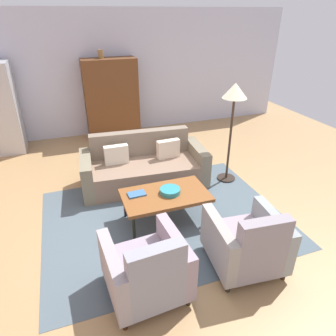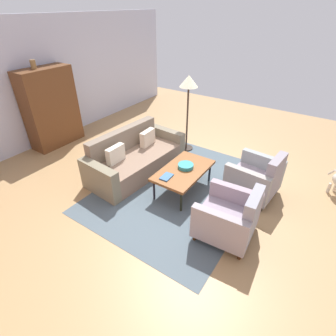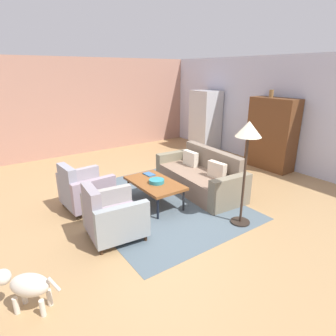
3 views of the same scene
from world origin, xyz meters
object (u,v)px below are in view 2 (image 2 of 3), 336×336
Objects in this scene: armchair_right at (257,179)px; fruit_bowl at (186,166)px; couch at (134,158)px; vase_tall at (33,64)px; floor_lamp at (189,88)px; coffee_table at (184,171)px; book_stack at (167,177)px; armchair_left at (231,218)px; cabinet at (51,108)px.

armchair_right is 3.10× the size of fruit_bowl.
couch is 11.86× the size of vase_tall.
armchair_right reaches higher than fruit_bowl.
coffee_table is at bearing -151.47° from floor_lamp.
book_stack is at bearing 163.43° from coffee_table.
coffee_table is 3.89m from vase_tall.
book_stack is at bearing 132.65° from armchair_right.
couch is 7.61× the size of fruit_bowl.
vase_tall reaches higher than couch.
armchair_left is 1.30m from book_stack.
armchair_right is (1.19, 0.00, 0.00)m from armchair_left.
armchair_right is at bearing -65.83° from fruit_bowl.
armchair_left reaches higher than couch.
armchair_right is at bearing 108.36° from couch.
cabinet is at bearing 84.96° from book_stack.
armchair_left is (-0.60, -1.17, -0.07)m from coffee_table.
armchair_right is 1.29m from fruit_bowl.
coffee_table is at bearing -88.83° from cabinet.
floor_lamp is (2.03, 1.95, 1.10)m from armchair_left.
armchair_right is 2.39m from floor_lamp.
couch is at bearing -84.55° from vase_tall.
armchair_left is 3.53× the size of book_stack.
coffee_table is at bearing -16.57° from book_stack.
vase_tall is (0.16, 3.48, 1.43)m from book_stack.
floor_lamp is (1.82, 0.67, 0.98)m from book_stack.
cabinet is at bearing 92.29° from fruit_bowl.
couch is at bearing 70.11° from book_stack.
armchair_left reaches higher than fruit_bowl.
book_stack reaches higher than coffee_table.
couch is 1.20m from fruit_bowl.
coffee_table is at bearing 122.33° from armchair_right.
armchair_right is (0.59, -2.35, 0.06)m from couch.
couch reaches higher than book_stack.
coffee_table is 0.70× the size of floor_lamp.
armchair_right is at bearing -82.03° from cabinet.
coffee_table is 1.31m from armchair_left.
armchair_left is 0.49× the size of cabinet.
fruit_bowl is 0.47m from book_stack.
fruit_bowl is (-0.52, 1.17, 0.14)m from armchair_right.
couch is at bearing 71.84° from armchair_left.
armchair_left is (-0.60, -2.35, 0.06)m from couch.
vase_tall reaches higher than armchair_left.
coffee_table is 1.36× the size of armchair_right.
cabinet is (0.52, 4.77, 0.56)m from armchair_left.
floor_lamp is at bearing -61.79° from cabinet.
vase_tall is at bearing -178.19° from cabinet.
fruit_bowl is at bearing 97.43° from couch.
vase_tall is at bearing 105.08° from armchair_right.
vase_tall is (-0.82, 4.76, 1.55)m from armchair_right.
vase_tall reaches higher than fruit_bowl.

